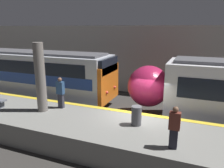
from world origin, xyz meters
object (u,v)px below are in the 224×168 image
object	(u,v)px
train_boxy	(17,74)
person_walking	(174,127)
support_pillar_near	(40,78)
person_waiting	(61,92)
trash_bin	(136,116)

from	to	relation	value
train_boxy	person_walking	xyz separation A→B (m)	(11.99, -5.07, 0.05)
support_pillar_near	person_waiting	bearing A→B (deg)	47.42
person_waiting	person_walking	size ratio (longest dim) A/B	1.06
support_pillar_near	person_walking	bearing A→B (deg)	-10.43
support_pillar_near	person_walking	xyz separation A→B (m)	(6.60, -1.21, -0.91)
support_pillar_near	person_walking	size ratio (longest dim) A/B	2.22
person_walking	train_boxy	bearing A→B (deg)	157.07
person_waiting	train_boxy	bearing A→B (deg)	152.33
trash_bin	person_walking	bearing A→B (deg)	-38.24
person_waiting	trash_bin	xyz separation A→B (m)	(4.25, -0.56, -0.44)
support_pillar_near	train_boxy	bearing A→B (deg)	144.42
person_waiting	trash_bin	size ratio (longest dim) A/B	1.93
train_boxy	person_waiting	world-z (taller)	train_boxy
support_pillar_near	train_boxy	world-z (taller)	support_pillar_near
train_boxy	trash_bin	size ratio (longest dim) A/B	17.88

